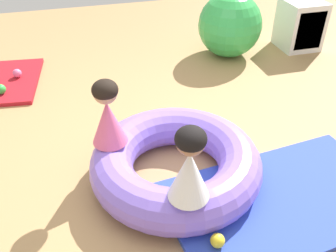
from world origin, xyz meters
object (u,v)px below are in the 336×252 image
exercise_ball_large (230,25)px  inflatable_cushion (176,163)px  play_ball_pink (17,73)px  storage_cube (301,25)px  play_ball_orange (177,193)px  play_ball_green (1,89)px  child_in_pink (107,113)px  play_ball_yellow (218,241)px  child_in_white (190,165)px

exercise_ball_large → inflatable_cushion: bearing=-122.4°
play_ball_pink → storage_cube: size_ratio=0.16×
play_ball_orange → storage_cube: 2.97m
play_ball_green → play_ball_pink: play_ball_green is taller
play_ball_green → child_in_pink: bearing=-57.4°
inflatable_cushion → play_ball_orange: size_ratio=10.89×
play_ball_pink → exercise_ball_large: (2.34, 0.02, 0.27)m
inflatable_cushion → play_ball_orange: 0.24m
play_ball_green → play_ball_pink: (0.13, 0.31, -0.00)m
inflatable_cushion → play_ball_yellow: bearing=-84.4°
play_ball_yellow → exercise_ball_large: 2.76m
storage_cube → play_ball_pink: bearing=179.6°
play_ball_green → play_ball_orange: bearing=-55.2°
inflatable_cushion → child_in_white: (-0.06, -0.45, 0.38)m
storage_cube → child_in_pink: bearing=-146.6°
play_ball_green → exercise_ball_large: exercise_ball_large is taller
exercise_ball_large → child_in_pink: bearing=-133.5°
child_in_white → play_ball_yellow: size_ratio=5.48×
child_in_white → storage_cube: bearing=35.6°
child_in_pink → play_ball_yellow: child_in_pink is taller
child_in_white → child_in_pink: bearing=108.5°
storage_cube → play_ball_orange: bearing=-136.2°
play_ball_yellow → play_ball_pink: bearing=116.0°
play_ball_green → play_ball_pink: 0.34m
inflatable_cushion → play_ball_yellow: inflatable_cushion is taller
play_ball_green → play_ball_orange: size_ratio=0.87×
child_in_white → storage_cube: (2.14, 2.27, -0.25)m
play_ball_pink → play_ball_orange: size_ratio=0.82×
play_ball_yellow → play_ball_orange: size_ratio=0.79×
inflatable_cushion → storage_cube: storage_cube is taller
child_in_pink → storage_cube: (2.50, 1.65, -0.24)m
child_in_pink → storage_cube: bearing=-25.2°
child_in_pink → play_ball_orange: (0.36, -0.40, -0.43)m
inflatable_cushion → child_in_pink: 0.59m
child_in_pink → child_in_white: child_in_white is taller
child_in_pink → play_ball_pink: 1.88m
play_ball_green → exercise_ball_large: size_ratio=0.13×
exercise_ball_large → storage_cube: bearing=-2.4°
play_ball_yellow → exercise_ball_large: size_ratio=0.12×
child_in_pink → play_ball_orange: bearing=-107.2°
child_in_pink → inflatable_cushion: bearing=-81.9°
storage_cube → play_ball_green: bearing=-175.1°
play_ball_yellow → inflatable_cushion: bearing=95.6°
child_in_white → play_ball_green: bearing=110.6°
play_ball_orange → play_ball_yellow: bearing=-73.7°
play_ball_green → play_ball_orange: play_ball_orange is taller
exercise_ball_large → storage_cube: exercise_ball_large is taller
play_ball_yellow → play_ball_pink: size_ratio=0.95×
play_ball_yellow → exercise_ball_large: (1.12, 2.50, 0.28)m
play_ball_green → exercise_ball_large: (2.47, 0.33, 0.27)m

